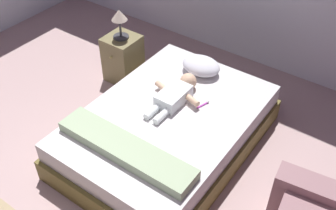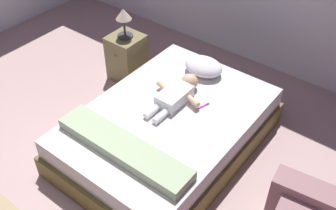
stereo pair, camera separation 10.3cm
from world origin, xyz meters
The scene contains 8 objects.
ground_plane centered at (0.00, 0.00, 0.00)m, with size 8.00×8.00×0.00m, color #B79695.
bed centered at (0.25, 1.11, 0.21)m, with size 1.41×2.03×0.43m.
pillow centered at (0.15, 1.83, 0.51)m, with size 0.41×0.31×0.16m.
baby centered at (0.19, 1.32, 0.50)m, with size 0.51×0.69×0.16m.
toothbrush centered at (0.45, 1.39, 0.44)m, with size 0.06×0.14×0.02m.
nightstand centered at (-0.83, 1.72, 0.28)m, with size 0.36×0.39×0.55m.
lamp centered at (-0.83, 1.72, 0.79)m, with size 0.18×0.18×0.34m.
blanket centered at (0.25, 0.51, 0.48)m, with size 1.27×0.27×0.09m.
Camera 2 is at (1.89, -1.00, 2.83)m, focal length 42.08 mm.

